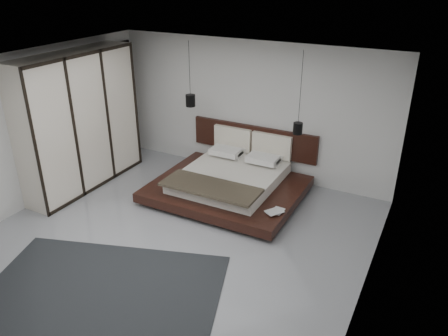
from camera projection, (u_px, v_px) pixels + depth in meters
The scene contains 13 objects.
floor at pixel (172, 240), 7.14m from camera, with size 6.00×6.00×0.00m, color gray.
ceiling at pixel (162, 69), 5.96m from camera, with size 6.00×6.00×0.00m, color white.
wall_back at pixel (250, 110), 8.96m from camera, with size 6.00×6.00×0.00m, color silver.
wall_left at pixel (28, 131), 7.81m from camera, with size 6.00×6.00×0.00m, color silver.
wall_right at pixel (373, 209), 5.29m from camera, with size 6.00×6.00×0.00m, color silver.
lattice_screen at pixel (121, 102), 9.80m from camera, with size 0.05×0.90×2.60m, color black.
bed at pixel (231, 180), 8.51m from camera, with size 2.77×2.39×1.07m.
book_lower at pixel (272, 210), 7.51m from camera, with size 0.19×0.26×0.02m, color #99724C.
book_upper at pixel (271, 209), 7.49m from camera, with size 0.21×0.29×0.02m, color #99724C.
pendant_left at pixel (190, 100), 8.77m from camera, with size 0.20×0.20×1.30m.
pendant_right at pixel (298, 128), 7.90m from camera, with size 0.17×0.17×1.50m.
wardrobe at pixel (80, 122), 8.47m from camera, with size 0.64×2.72×2.67m.
rug at pixel (99, 297), 5.92m from camera, with size 3.25×2.32×0.01m, color black.
Camera 1 is at (3.52, -4.90, 4.08)m, focal length 35.00 mm.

